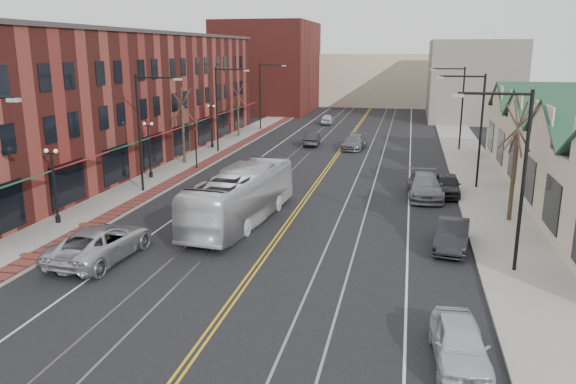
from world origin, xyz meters
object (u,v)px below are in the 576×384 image
at_px(parked_car_a, 460,343).
at_px(parked_car_d, 447,185).
at_px(transit_bus, 241,197).
at_px(parked_car_c, 425,186).
at_px(parked_suv, 101,243).
at_px(parked_car_b, 452,235).

distance_m(parked_car_a, parked_car_d, 22.03).
bearing_deg(transit_bus, parked_car_c, -136.24).
bearing_deg(parked_car_d, parked_car_c, -146.30).
bearing_deg(parked_car_d, parked_suv, -134.31).
xyz_separation_m(parked_car_b, parked_car_d, (0.35, 11.05, 0.02)).
distance_m(parked_car_b, parked_car_d, 11.05).
xyz_separation_m(transit_bus, parked_car_a, (11.14, -12.95, -0.87)).
xyz_separation_m(transit_bus, parked_car_b, (11.61, -1.98, -0.85)).
xyz_separation_m(parked_car_c, parked_car_d, (1.49, 0.92, -0.06)).
height_order(transit_bus, parked_car_a, transit_bus).
relative_size(parked_car_c, parked_car_d, 1.27).
height_order(parked_car_a, parked_car_c, parked_car_c).
height_order(parked_car_c, parked_car_d, parked_car_c).
xyz_separation_m(parked_car_a, parked_car_b, (0.47, 10.96, 0.02)).
height_order(parked_suv, parked_car_c, parked_suv).
relative_size(parked_car_a, parked_car_c, 0.75).
bearing_deg(parked_car_b, parked_car_d, 95.49).
height_order(transit_bus, parked_car_c, transit_bus).
relative_size(parked_car_a, parked_car_b, 0.95).
height_order(parked_car_a, parked_car_d, parked_car_d).
bearing_deg(parked_car_d, transit_bus, -140.88).
xyz_separation_m(transit_bus, parked_car_c, (10.47, 8.14, -0.77)).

